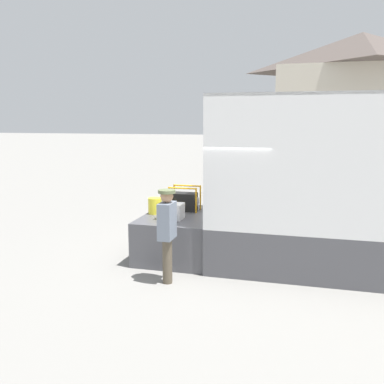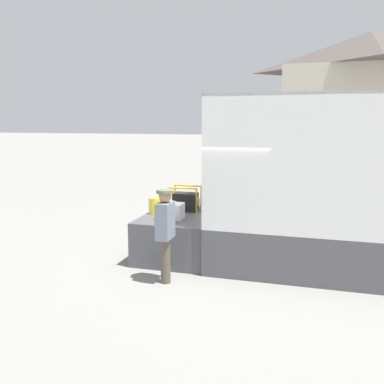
# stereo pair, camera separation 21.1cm
# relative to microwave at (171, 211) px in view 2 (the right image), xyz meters

# --- Properties ---
(ground_plane) EXTENTS (160.00, 160.00, 0.00)m
(ground_plane) POSITION_rel_microwave_xyz_m (0.85, 0.47, -1.09)
(ground_plane) COLOR gray
(tailgate_deck) EXTENTS (1.56, 2.26, 0.93)m
(tailgate_deck) POSITION_rel_microwave_xyz_m (0.07, 0.47, -0.63)
(tailgate_deck) COLOR #4C4C51
(tailgate_deck) RESTS_ON ground
(microwave) EXTENTS (0.48, 0.41, 0.33)m
(microwave) POSITION_rel_microwave_xyz_m (0.00, 0.00, 0.00)
(microwave) COLOR white
(microwave) RESTS_ON tailgate_deck
(portable_generator) EXTENTS (0.68, 0.43, 0.57)m
(portable_generator) POSITION_rel_microwave_xyz_m (0.05, 0.90, 0.05)
(portable_generator) COLOR black
(portable_generator) RESTS_ON tailgate_deck
(orange_bucket) EXTENTS (0.30, 0.30, 0.36)m
(orange_bucket) POSITION_rel_microwave_xyz_m (-0.52, 0.40, 0.01)
(orange_bucket) COLOR yellow
(orange_bucket) RESTS_ON tailgate_deck
(worker_person) EXTENTS (0.31, 0.44, 1.75)m
(worker_person) POSITION_rel_microwave_xyz_m (0.31, -1.22, -0.01)
(worker_person) COLOR brown
(worker_person) RESTS_ON ground
(house_backdrop) EXTENTS (8.63, 8.19, 7.52)m
(house_backdrop) POSITION_rel_microwave_xyz_m (5.23, 16.38, 2.74)
(house_backdrop) COLOR beige
(house_backdrop) RESTS_ON ground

